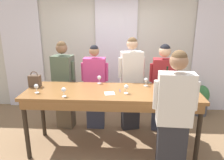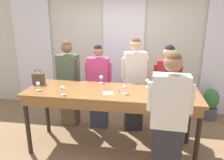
# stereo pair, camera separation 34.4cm
# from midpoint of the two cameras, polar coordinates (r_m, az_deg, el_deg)

# --- Properties ---
(ground_plane) EXTENTS (18.00, 18.00, 0.00)m
(ground_plane) POSITION_cam_midpoint_polar(r_m,az_deg,el_deg) (3.92, -2.70, -17.32)
(ground_plane) COLOR #846647
(wall_back) EXTENTS (12.00, 0.06, 2.80)m
(wall_back) POSITION_cam_midpoint_polar(r_m,az_deg,el_deg) (5.07, -0.86, 7.78)
(wall_back) COLOR beige
(wall_back) RESTS_ON ground_plane
(curtain_panel_left) EXTENTS (0.93, 0.03, 2.69)m
(curtain_panel_left) POSITION_cam_midpoint_polar(r_m,az_deg,el_deg) (5.61, -23.98, 6.65)
(curtain_panel_left) COLOR white
(curtain_panel_left) RESTS_ON ground_plane
(curtain_panel_center) EXTENTS (0.93, 0.03, 2.69)m
(curtain_panel_center) POSITION_cam_midpoint_polar(r_m,az_deg,el_deg) (5.01, -0.91, 7.03)
(curtain_panel_center) COLOR white
(curtain_panel_center) RESTS_ON ground_plane
(curtain_panel_right) EXTENTS (0.93, 0.03, 2.69)m
(curtain_panel_right) POSITION_cam_midpoint_polar(r_m,az_deg,el_deg) (5.32, 23.47, 6.22)
(curtain_panel_right) COLOR white
(curtain_panel_right) RESTS_ON ground_plane
(tasting_bar) EXTENTS (2.74, 0.84, 1.04)m
(tasting_bar) POSITION_cam_midpoint_polar(r_m,az_deg,el_deg) (3.46, -2.96, -4.56)
(tasting_bar) COLOR brown
(tasting_bar) RESTS_ON ground_plane
(wine_bottle) EXTENTS (0.07, 0.07, 0.32)m
(wine_bottle) POSITION_cam_midpoint_polar(r_m,az_deg,el_deg) (3.77, 11.58, 0.48)
(wine_bottle) COLOR black
(wine_bottle) RESTS_ON tasting_bar
(handbag) EXTENTS (0.19, 0.11, 0.26)m
(handbag) POSITION_cam_midpoint_polar(r_m,az_deg,el_deg) (3.88, -21.96, -0.20)
(handbag) COLOR brown
(handbag) RESTS_ON tasting_bar
(wine_glass_front_left) EXTENTS (0.07, 0.07, 0.14)m
(wine_glass_front_left) POSITION_cam_midpoint_polar(r_m,az_deg,el_deg) (3.12, 8.35, -3.21)
(wine_glass_front_left) COLOR white
(wine_glass_front_left) RESTS_ON tasting_bar
(wine_glass_front_mid) EXTENTS (0.07, 0.07, 0.14)m
(wine_glass_front_mid) POSITION_cam_midpoint_polar(r_m,az_deg,el_deg) (3.79, -5.96, 0.51)
(wine_glass_front_mid) COLOR white
(wine_glass_front_mid) RESTS_ON tasting_bar
(wine_glass_front_right) EXTENTS (0.07, 0.07, 0.14)m
(wine_glass_front_right) POSITION_cam_midpoint_polar(r_m,az_deg,el_deg) (3.78, 10.24, 0.27)
(wine_glass_front_right) COLOR white
(wine_glass_front_right) RESTS_ON tasting_bar
(wine_glass_center_left) EXTENTS (0.07, 0.07, 0.14)m
(wine_glass_center_left) POSITION_cam_midpoint_polar(r_m,az_deg,el_deg) (3.45, 16.94, -1.80)
(wine_glass_center_left) COLOR white
(wine_glass_center_left) RESTS_ON tasting_bar
(wine_glass_center_mid) EXTENTS (0.07, 0.07, 0.14)m
(wine_glass_center_mid) POSITION_cam_midpoint_polar(r_m,az_deg,el_deg) (3.29, -15.47, -2.61)
(wine_glass_center_mid) COLOR white
(wine_glass_center_mid) RESTS_ON tasting_bar
(wine_glass_center_right) EXTENTS (0.07, 0.07, 0.14)m
(wine_glass_center_right) POSITION_cam_midpoint_polar(r_m,az_deg,el_deg) (3.57, -21.82, -1.66)
(wine_glass_center_right) COLOR white
(wine_glass_center_right) RESTS_ON tasting_bar
(wine_glass_back_left) EXTENTS (0.07, 0.07, 0.14)m
(wine_glass_back_left) POSITION_cam_midpoint_polar(r_m,az_deg,el_deg) (3.29, 0.75, -1.93)
(wine_glass_back_left) COLOR white
(wine_glass_back_left) RESTS_ON tasting_bar
(wine_glass_back_mid) EXTENTS (0.07, 0.07, 0.14)m
(wine_glass_back_mid) POSITION_cam_midpoint_polar(r_m,az_deg,el_deg) (3.18, 11.20, -2.96)
(wine_glass_back_mid) COLOR white
(wine_glass_back_mid) RESTS_ON tasting_bar
(wine_glass_back_right) EXTENTS (0.07, 0.07, 0.14)m
(wine_glass_back_right) POSITION_cam_midpoint_polar(r_m,az_deg,el_deg) (3.66, 6.25, -0.09)
(wine_glass_back_right) COLOR white
(wine_glass_back_right) RESTS_ON tasting_bar
(napkin) EXTENTS (0.18, 0.18, 0.00)m
(napkin) POSITION_cam_midpoint_polar(r_m,az_deg,el_deg) (3.33, -3.60, -3.55)
(napkin) COLOR white
(napkin) RESTS_ON tasting_bar
(pen) EXTENTS (0.02, 0.14, 0.01)m
(pen) POSITION_cam_midpoint_polar(r_m,az_deg,el_deg) (3.44, -0.77, -2.79)
(pen) COLOR #193399
(pen) RESTS_ON tasting_bar
(guest_olive_jacket) EXTENTS (0.49, 0.33, 1.73)m
(guest_olive_jacket) POSITION_cam_midpoint_polar(r_m,az_deg,el_deg) (4.36, -14.65, -1.25)
(guest_olive_jacket) COLOR brown
(guest_olive_jacket) RESTS_ON ground_plane
(guest_pink_top) EXTENTS (0.51, 0.22, 1.66)m
(guest_pink_top) POSITION_cam_midpoint_polar(r_m,az_deg,el_deg) (4.22, -6.78, -1.87)
(guest_pink_top) COLOR #383D51
(guest_pink_top) RESTS_ON ground_plane
(guest_cream_sweater) EXTENTS (0.51, 0.31, 1.81)m
(guest_cream_sweater) POSITION_cam_midpoint_polar(r_m,az_deg,el_deg) (4.13, 2.66, -0.92)
(guest_cream_sweater) COLOR #28282D
(guest_cream_sweater) RESTS_ON ground_plane
(guest_striped_shirt) EXTENTS (0.51, 0.28, 1.69)m
(guest_striped_shirt) POSITION_cam_midpoint_polar(r_m,az_deg,el_deg) (4.19, 10.76, -1.89)
(guest_striped_shirt) COLOR #383D51
(guest_striped_shirt) RESTS_ON ground_plane
(host_pouring) EXTENTS (0.55, 0.23, 1.80)m
(host_pouring) POSITION_cam_midpoint_polar(r_m,az_deg,el_deg) (2.88, 12.54, -9.55)
(host_pouring) COLOR #28282D
(host_pouring) RESTS_ON ground_plane
(potted_plant) EXTENTS (0.32, 0.32, 0.69)m
(potted_plant) POSITION_cam_midpoint_polar(r_m,az_deg,el_deg) (5.23, 20.57, -4.93)
(potted_plant) COLOR #4C4C51
(potted_plant) RESTS_ON ground_plane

